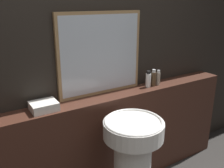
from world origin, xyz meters
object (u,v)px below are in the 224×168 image
at_px(mirror, 101,54).
at_px(towel_stack, 44,106).
at_px(lotion_bottle, 158,78).
at_px(shampoo_bottle, 148,80).
at_px(pedestal_sink, 132,162).
at_px(conditioner_bottle, 153,78).

height_order(mirror, towel_stack, mirror).
distance_m(mirror, lotion_bottle, 0.64).
bearing_deg(shampoo_bottle, pedestal_sink, -138.92).
height_order(pedestal_sink, conditioner_bottle, conditioner_bottle).
xyz_separation_m(pedestal_sink, towel_stack, (-0.52, 0.40, 0.43)).
distance_m(towel_stack, shampoo_bottle, 0.98).
bearing_deg(mirror, towel_stack, -170.51).
height_order(shampoo_bottle, lotion_bottle, shampoo_bottle).
xyz_separation_m(towel_stack, lotion_bottle, (1.10, 0.00, 0.03)).
xyz_separation_m(conditioner_bottle, lotion_bottle, (0.06, 0.00, -0.01)).
relative_size(conditioner_bottle, lotion_bottle, 1.10).
bearing_deg(towel_stack, pedestal_sink, -37.83).
xyz_separation_m(pedestal_sink, lotion_bottle, (0.58, 0.40, 0.46)).
bearing_deg(lotion_bottle, conditioner_bottle, 180.00).
bearing_deg(towel_stack, mirror, 9.49).
bearing_deg(mirror, shampoo_bottle, -11.28).
bearing_deg(pedestal_sink, shampoo_bottle, 41.08).
height_order(shampoo_bottle, conditioner_bottle, conditioner_bottle).
relative_size(towel_stack, lotion_bottle, 1.32).
distance_m(mirror, towel_stack, 0.62).
bearing_deg(pedestal_sink, lotion_bottle, 34.62).
xyz_separation_m(pedestal_sink, shampoo_bottle, (0.46, 0.40, 0.47)).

